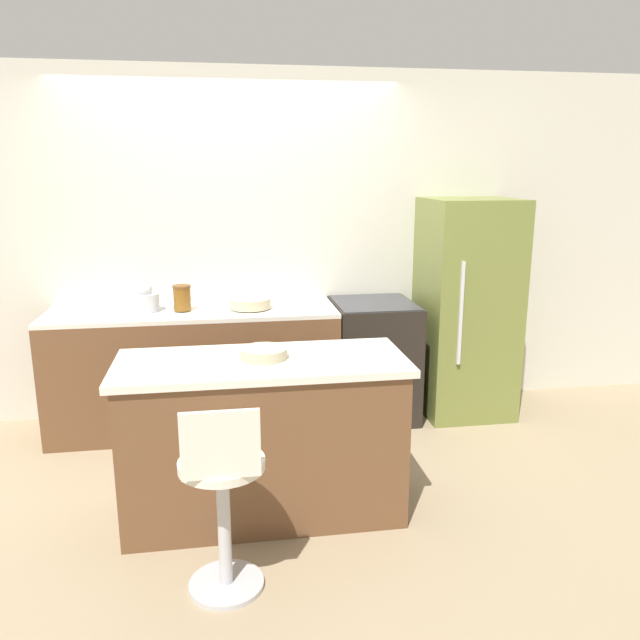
{
  "coord_description": "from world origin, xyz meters",
  "views": [
    {
      "loc": [
        -0.1,
        -4.1,
        1.88
      ],
      "look_at": [
        0.52,
        -0.29,
        0.94
      ],
      "focal_mm": 35.0,
      "sensor_mm": 36.0,
      "label": 1
    }
  ],
  "objects_px": {
    "oven_range": "(373,360)",
    "mixing_bowl": "(250,303)",
    "stool_chair": "(223,499)",
    "refrigerator": "(466,308)",
    "kettle": "(146,300)"
  },
  "relations": [
    {
      "from": "refrigerator",
      "to": "kettle",
      "type": "distance_m",
      "value": 2.39
    },
    {
      "from": "oven_range",
      "to": "stool_chair",
      "type": "xyz_separation_m",
      "value": [
        -1.16,
        -1.93,
        0.01
      ]
    },
    {
      "from": "oven_range",
      "to": "kettle",
      "type": "height_order",
      "value": "kettle"
    },
    {
      "from": "oven_range",
      "to": "stool_chair",
      "type": "relative_size",
      "value": 0.97
    },
    {
      "from": "refrigerator",
      "to": "stool_chair",
      "type": "height_order",
      "value": "refrigerator"
    },
    {
      "from": "stool_chair",
      "to": "kettle",
      "type": "height_order",
      "value": "kettle"
    },
    {
      "from": "oven_range",
      "to": "stool_chair",
      "type": "height_order",
      "value": "stool_chair"
    },
    {
      "from": "refrigerator",
      "to": "stool_chair",
      "type": "relative_size",
      "value": 1.79
    },
    {
      "from": "refrigerator",
      "to": "stool_chair",
      "type": "bearing_deg",
      "value": -134.35
    },
    {
      "from": "stool_chair",
      "to": "oven_range",
      "type": "bearing_deg",
      "value": 59.1
    },
    {
      "from": "refrigerator",
      "to": "stool_chair",
      "type": "xyz_separation_m",
      "value": [
        -1.88,
        -1.92,
        -0.37
      ]
    },
    {
      "from": "stool_chair",
      "to": "mixing_bowl",
      "type": "bearing_deg",
      "value": 83.09
    },
    {
      "from": "mixing_bowl",
      "to": "stool_chair",
      "type": "bearing_deg",
      "value": -96.91
    },
    {
      "from": "oven_range",
      "to": "mixing_bowl",
      "type": "relative_size",
      "value": 3.05
    },
    {
      "from": "mixing_bowl",
      "to": "kettle",
      "type": "bearing_deg",
      "value": 180.0
    }
  ]
}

